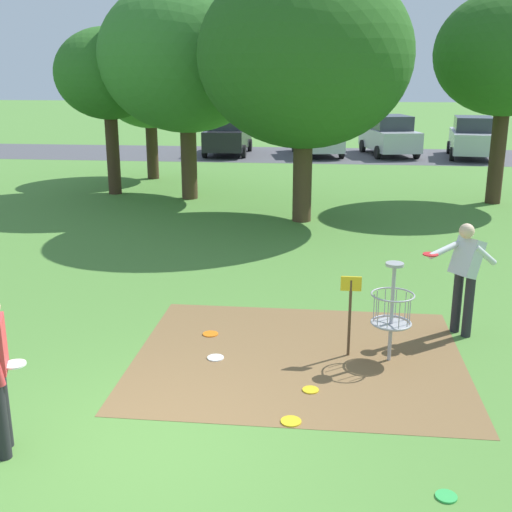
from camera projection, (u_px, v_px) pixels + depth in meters
name	position (u px, v px, depth m)	size (l,w,h in m)	color
ground_plane	(144.00, 448.00, 6.70)	(160.00, 160.00, 0.00)	#518438
dirt_tee_pad	(298.00, 357.00, 8.82)	(4.49, 3.69, 0.01)	brown
disc_golf_basket	(387.00, 308.00, 8.53)	(0.98, 0.58, 1.39)	#9E9EA3
player_throwing	(465.00, 271.00, 9.32)	(1.13, 0.59, 1.71)	#232328
frisbee_near_basket	(291.00, 421.00, 7.18)	(0.24, 0.24, 0.02)	gold
frisbee_by_tee	(311.00, 390.00, 7.89)	(0.21, 0.21, 0.02)	gold
frisbee_mid_grass	(446.00, 496.00, 5.91)	(0.20, 0.20, 0.02)	green
frisbee_far_left	(216.00, 358.00, 8.77)	(0.23, 0.23, 0.02)	white
frisbee_far_right	(210.00, 334.00, 9.56)	(0.23, 0.23, 0.02)	orange
tree_near_left	(305.00, 56.00, 15.72)	(5.33, 5.33, 6.43)	#4C3823
tree_near_right	(149.00, 86.00, 22.59)	(3.50, 3.50, 4.81)	#422D1E
tree_mid_left	(108.00, 75.00, 19.58)	(3.25, 3.25, 5.11)	#422D1E
tree_mid_center	(186.00, 58.00, 18.67)	(5.13, 5.13, 6.38)	#4C3823
tree_mid_right	(508.00, 54.00, 17.95)	(4.11, 4.11, 6.04)	#422D1E
parking_lot_strip	(288.00, 155.00, 30.22)	(36.00, 6.00, 0.01)	#4C4C51
parked_car_leftmost	(228.00, 135.00, 30.11)	(2.02, 4.22, 1.84)	black
parked_car_center_left	(317.00, 135.00, 29.83)	(2.57, 4.47, 1.84)	#B2B7BC
parked_car_center_right	(389.00, 135.00, 29.73)	(2.65, 4.49, 1.84)	#B2B7BC
parked_car_rightmost	(472.00, 137.00, 28.89)	(2.36, 4.39, 1.84)	#B2B7BC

